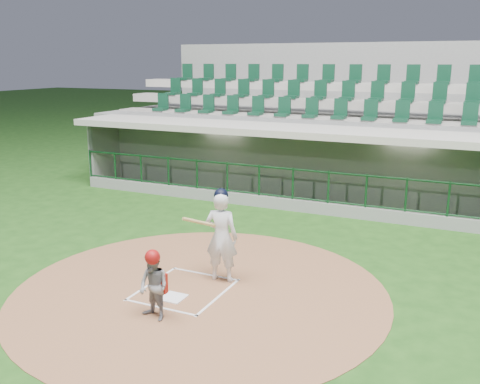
# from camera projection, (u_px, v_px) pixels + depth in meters

# --- Properties ---
(ground) EXTENTS (120.00, 120.00, 0.00)m
(ground) POSITION_uv_depth(u_px,v_px,m) (192.00, 285.00, 10.61)
(ground) COLOR #1B4614
(ground) RESTS_ON ground
(dirt_circle) EXTENTS (7.20, 7.20, 0.01)m
(dirt_circle) POSITION_uv_depth(u_px,v_px,m) (200.00, 291.00, 10.31)
(dirt_circle) COLOR brown
(dirt_circle) RESTS_ON ground
(home_plate) EXTENTS (0.43, 0.43, 0.02)m
(home_plate) POSITION_uv_depth(u_px,v_px,m) (173.00, 297.00, 9.99)
(home_plate) COLOR white
(home_plate) RESTS_ON dirt_circle
(batter_box_chalk) EXTENTS (1.55, 1.80, 0.01)m
(batter_box_chalk) POSITION_uv_depth(u_px,v_px,m) (184.00, 290.00, 10.34)
(batter_box_chalk) COLOR white
(batter_box_chalk) RESTS_ON ground
(dugout_structure) EXTENTS (16.40, 3.70, 3.00)m
(dugout_structure) POSITION_uv_depth(u_px,v_px,m) (315.00, 168.00, 17.24)
(dugout_structure) COLOR slate
(dugout_structure) RESTS_ON ground
(seating_deck) EXTENTS (17.00, 6.72, 5.15)m
(seating_deck) POSITION_uv_depth(u_px,v_px,m) (338.00, 141.00, 19.87)
(seating_deck) COLOR gray
(seating_deck) RESTS_ON ground
(batter) EXTENTS (0.90, 0.90, 1.91)m
(batter) POSITION_uv_depth(u_px,v_px,m) (221.00, 235.00, 10.58)
(batter) COLOR silver
(batter) RESTS_ON dirt_circle
(catcher) EXTENTS (0.67, 0.58, 1.25)m
(catcher) POSITION_uv_depth(u_px,v_px,m) (154.00, 285.00, 9.05)
(catcher) COLOR gray
(catcher) RESTS_ON dirt_circle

